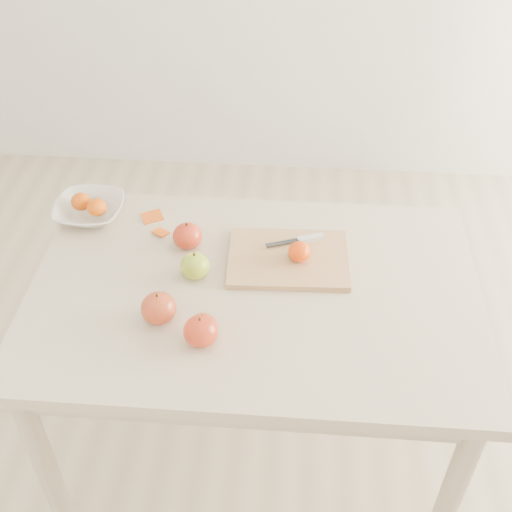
{
  "coord_description": "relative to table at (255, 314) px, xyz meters",
  "views": [
    {
      "loc": [
        0.1,
        -1.23,
        1.93
      ],
      "look_at": [
        0.0,
        0.05,
        0.82
      ],
      "focal_mm": 45.0,
      "sensor_mm": 36.0,
      "label": 1
    }
  ],
  "objects": [
    {
      "name": "board_tangerine",
      "position": [
        0.11,
        0.11,
        0.14
      ],
      "size": [
        0.06,
        0.06,
        0.05
      ],
      "primitive_type": "ellipsoid",
      "color": "#E44608",
      "rests_on": "cutting_board"
    },
    {
      "name": "orange_peel_b",
      "position": [
        -0.29,
        0.21,
        0.1
      ],
      "size": [
        0.06,
        0.05,
        0.01
      ],
      "primitive_type": "cube",
      "rotation": [
        -0.14,
        0.0,
        -0.57
      ],
      "color": "#DF590F",
      "rests_on": "table"
    },
    {
      "name": "ground",
      "position": [
        0.0,
        0.0,
        -0.65
      ],
      "size": [
        3.5,
        3.5,
        0.0
      ],
      "primitive_type": "plane",
      "color": "#C6B293",
      "rests_on": "ground"
    },
    {
      "name": "apple_green",
      "position": [
        -0.16,
        0.04,
        0.14
      ],
      "size": [
        0.08,
        0.08,
        0.07
      ],
      "primitive_type": "ellipsoid",
      "color": "#649417",
      "rests_on": "table"
    },
    {
      "name": "bowl_tangerine_far",
      "position": [
        -0.49,
        0.26,
        0.15
      ],
      "size": [
        0.06,
        0.06,
        0.05
      ],
      "primitive_type": "ellipsoid",
      "color": "#E46208",
      "rests_on": "fruit_bowl"
    },
    {
      "name": "fruit_bowl",
      "position": [
        -0.52,
        0.27,
        0.12
      ],
      "size": [
        0.21,
        0.21,
        0.05
      ],
      "primitive_type": "imported",
      "color": "silver",
      "rests_on": "table"
    },
    {
      "name": "apple_red_a",
      "position": [
        -0.2,
        0.16,
        0.14
      ],
      "size": [
        0.08,
        0.08,
        0.08
      ],
      "primitive_type": "ellipsoid",
      "color": "maroon",
      "rests_on": "table"
    },
    {
      "name": "apple_red_b",
      "position": [
        -0.23,
        -0.13,
        0.14
      ],
      "size": [
        0.09,
        0.09,
        0.08
      ],
      "primitive_type": "ellipsoid",
      "color": "maroon",
      "rests_on": "table"
    },
    {
      "name": "cutting_board",
      "position": [
        0.08,
        0.12,
        0.11
      ],
      "size": [
        0.34,
        0.26,
        0.02
      ],
      "primitive_type": "cube",
      "rotation": [
        0.0,
        0.0,
        0.04
      ],
      "color": "tan",
      "rests_on": "table"
    },
    {
      "name": "apple_red_c",
      "position": [
        -0.11,
        -0.18,
        0.13
      ],
      "size": [
        0.07,
        0.07,
        0.07
      ],
      "primitive_type": "ellipsoid",
      "color": "#991A0C",
      "rests_on": "table"
    },
    {
      "name": "table",
      "position": [
        0.0,
        0.0,
        0.0
      ],
      "size": [
        1.2,
        0.8,
        0.75
      ],
      "color": "beige",
      "rests_on": "ground"
    },
    {
      "name": "bowl_tangerine_near",
      "position": [
        -0.54,
        0.28,
        0.15
      ],
      "size": [
        0.06,
        0.06,
        0.05
      ],
      "primitive_type": "ellipsoid",
      "color": "#CA4507",
      "rests_on": "fruit_bowl"
    },
    {
      "name": "paring_knife",
      "position": [
        0.13,
        0.19,
        0.12
      ],
      "size": [
        0.17,
        0.07,
        0.01
      ],
      "color": "silver",
      "rests_on": "cutting_board"
    },
    {
      "name": "apple_red_e",
      "position": [
        -0.11,
        -0.2,
        0.14
      ],
      "size": [
        0.09,
        0.09,
        0.08
      ],
      "primitive_type": "ellipsoid",
      "color": "#A11F16",
      "rests_on": "table"
    },
    {
      "name": "orange_peel_a",
      "position": [
        -0.33,
        0.28,
        0.1
      ],
      "size": [
        0.07,
        0.07,
        0.01
      ],
      "primitive_type": "cube",
      "rotation": [
        0.21,
        0.0,
        0.51
      ],
      "color": "#C64A0E",
      "rests_on": "table"
    }
  ]
}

